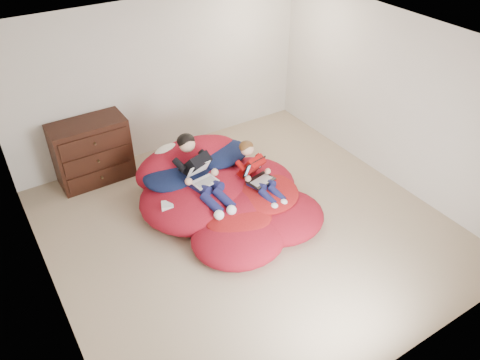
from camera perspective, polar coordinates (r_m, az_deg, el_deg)
The scene contains 9 objects.
room_shell at distance 6.28m, azimuth 0.90°, elevation -4.26°, with size 5.10×5.10×2.77m.
dresser at distance 7.38m, azimuth -17.59°, elevation 3.32°, with size 1.10×0.61×0.99m.
beanbag_pile at distance 6.58m, azimuth -2.09°, elevation -1.81°, with size 2.29×2.45×0.86m.
cream_pillow at distance 6.81m, azimuth -8.56°, elevation 3.10°, with size 0.49×0.31×0.31m, color silver.
older_boy at distance 6.35m, azimuth -5.08°, elevation 1.27°, with size 0.44×1.22×0.71m.
younger_boy at distance 6.45m, azimuth 1.96°, elevation 1.20°, with size 0.35×0.96×0.62m.
laptop_white at distance 6.30m, azimuth -4.63°, elevation 0.48°, with size 0.35×0.39×0.22m.
laptop_black at distance 6.44m, azimuth 2.19°, elevation 0.70°, with size 0.41×0.42×0.25m.
power_adapter at distance 6.18m, azimuth -8.83°, elevation -3.09°, with size 0.15×0.15×0.06m, color silver.
Camera 1 is at (-2.64, -4.00, 4.27)m, focal length 35.00 mm.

